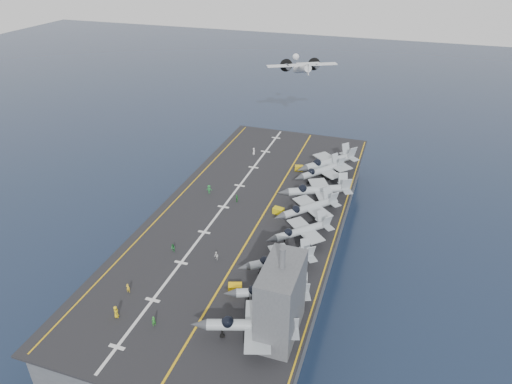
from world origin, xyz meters
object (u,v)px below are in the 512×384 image
(fighter_jet_0, at_px, (252,324))
(transport_plane, at_px, (302,69))
(island_superstructure, at_px, (281,293))
(tow_cart_a, at_px, (235,288))

(fighter_jet_0, bearing_deg, transport_plane, 99.55)
(island_superstructure, bearing_deg, fighter_jet_0, -146.74)
(fighter_jet_0, height_order, transport_plane, transport_plane)
(fighter_jet_0, distance_m, transport_plane, 96.57)
(island_superstructure, xyz_separation_m, transport_plane, (-19.42, 92.22, 6.82))
(transport_plane, bearing_deg, tow_cart_a, -83.29)
(island_superstructure, distance_m, tow_cart_a, 13.08)
(fighter_jet_0, bearing_deg, tow_cart_a, 124.26)
(island_superstructure, bearing_deg, tow_cart_a, 146.45)
(island_superstructure, bearing_deg, transport_plane, 101.89)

